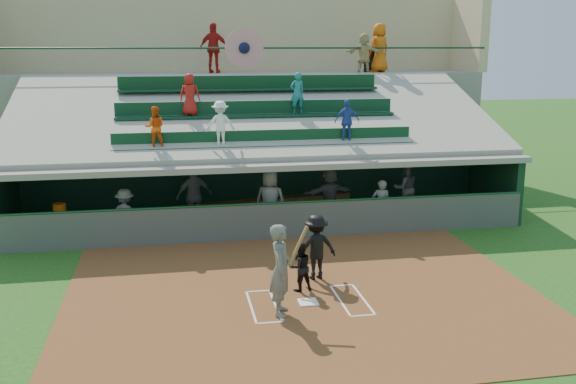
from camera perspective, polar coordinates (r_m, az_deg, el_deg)
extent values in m
plane|color=#1F4D15|center=(14.77, 1.79, -9.89)|extent=(100.00, 100.00, 0.00)
cube|color=brown|center=(15.22, 1.39, -9.13)|extent=(11.00, 9.00, 0.02)
cube|color=white|center=(14.75, 1.79, -9.76)|extent=(0.43, 0.43, 0.03)
cube|color=white|center=(14.63, -1.13, -10.01)|extent=(0.05, 1.80, 0.01)
cube|color=white|center=(14.92, 4.65, -9.58)|extent=(0.05, 1.80, 0.01)
cube|color=white|center=(14.56, -3.30, -10.15)|extent=(0.05, 1.80, 0.01)
cube|color=white|center=(15.07, 6.70, -9.40)|extent=(0.05, 1.80, 0.01)
cube|color=white|center=(15.42, -2.69, -8.79)|extent=(0.60, 0.05, 0.01)
cube|color=white|center=(15.80, 4.78, -8.27)|extent=(0.60, 0.05, 0.01)
cube|color=white|center=(13.78, -1.66, -11.53)|extent=(0.60, 0.05, 0.01)
cube|color=silver|center=(14.20, 6.69, -10.84)|extent=(0.60, 0.05, 0.01)
cube|color=gray|center=(21.05, -2.06, -2.78)|extent=(16.00, 3.50, 0.04)
cube|color=gray|center=(27.17, -4.18, 5.69)|extent=(20.00, 3.00, 4.60)
cube|color=#4F544F|center=(19.24, -1.32, -2.66)|extent=(16.00, 0.06, 1.10)
cylinder|color=#164523|center=(19.09, -1.33, -1.01)|extent=(16.00, 0.08, 0.08)
cube|color=black|center=(22.47, -2.73, 1.06)|extent=(16.00, 0.25, 2.20)
cube|color=#10311C|center=(21.20, -24.01, -0.79)|extent=(0.25, 3.50, 2.20)
cube|color=#10321D|center=(23.28, 17.79, 0.87)|extent=(0.25, 3.50, 2.20)
cube|color=gray|center=(20.56, -2.11, 3.07)|extent=(16.40, 3.90, 0.18)
cube|color=gray|center=(24.16, -3.29, 2.02)|extent=(16.40, 3.50, 2.30)
cube|color=gray|center=(25.59, -3.78, 5.24)|extent=(16.40, 0.30, 4.60)
cube|color=gray|center=(22.20, -2.83, 7.06)|extent=(16.40, 6.51, 2.37)
cube|color=#0B341E|center=(19.95, -1.90, 4.08)|extent=(9.40, 0.42, 0.08)
cube|color=#0C371D|center=(20.11, -1.99, 4.90)|extent=(9.40, 0.06, 0.45)
cube|color=#0C3520|center=(21.72, -2.66, 6.80)|extent=(9.40, 0.42, 0.08)
cube|color=#0B331D|center=(21.89, -2.74, 7.53)|extent=(9.40, 0.06, 0.45)
cube|color=#0B321C|center=(23.53, -3.31, 9.10)|extent=(9.40, 0.42, 0.08)
cube|color=#0B3419|center=(23.71, -3.38, 9.76)|extent=(9.40, 0.06, 0.45)
imported|color=#E1520D|center=(19.75, -11.75, 5.66)|extent=(0.61, 0.47, 1.24)
imported|color=white|center=(19.79, -6.03, 6.07)|extent=(0.90, 0.52, 1.38)
imported|color=#284BA3|center=(20.48, 5.27, 6.29)|extent=(0.80, 0.33, 1.36)
imported|color=#A31812|center=(21.57, -8.73, 8.56)|extent=(0.74, 0.56, 1.38)
imported|color=#1B737A|center=(21.97, 0.82, 8.79)|extent=(0.56, 0.42, 1.38)
cylinder|color=#123B24|center=(25.46, -3.92, 12.65)|extent=(20.00, 0.07, 0.07)
cylinder|color=red|center=(25.44, -3.92, 12.65)|extent=(1.50, 0.06, 1.50)
sphere|color=black|center=(25.41, -3.91, 12.65)|extent=(0.44, 0.44, 0.44)
cube|color=tan|center=(28.45, -4.65, 13.88)|extent=(20.00, 0.40, 3.20)
cube|color=tan|center=(29.74, 15.78, 13.41)|extent=(0.40, 3.00, 3.20)
imported|color=#52544F|center=(13.84, -0.63, -6.92)|extent=(0.63, 0.82, 2.02)
cylinder|color=olive|center=(13.57, 0.93, -4.77)|extent=(0.56, 0.54, 0.75)
sphere|color=#976037|center=(13.78, -0.10, -6.02)|extent=(0.10, 0.10, 0.10)
imported|color=black|center=(15.26, 1.09, -6.67)|extent=(0.66, 0.57, 1.17)
imported|color=black|center=(15.96, 2.50, -4.90)|extent=(1.14, 0.76, 1.64)
cube|color=olive|center=(22.11, -2.38, -1.29)|extent=(16.47, 4.02, 0.50)
cube|color=white|center=(20.41, -19.66, -2.96)|extent=(0.97, 0.85, 0.71)
cylinder|color=#D25E0C|center=(20.21, -19.64, -1.51)|extent=(0.38, 0.38, 0.38)
imported|color=#585A55|center=(19.58, -14.25, -1.97)|extent=(1.15, 0.90, 1.56)
imported|color=#595B56|center=(20.60, -8.33, -0.34)|extent=(1.26, 0.81, 1.99)
imported|color=#5B5E58|center=(19.75, -1.58, -0.81)|extent=(1.14, 0.97, 1.98)
imported|color=#51534E|center=(20.92, 3.71, -0.23)|extent=(1.79, 0.89, 1.84)
imported|color=#5D605A|center=(20.33, 8.27, -1.11)|extent=(0.64, 0.49, 1.59)
imported|color=#60635D|center=(22.33, 10.39, 0.35)|extent=(0.87, 0.68, 1.79)
cylinder|color=black|center=(27.54, 7.40, 11.47)|extent=(0.61, 0.61, 0.92)
imported|color=#A51612|center=(26.51, -6.60, 12.60)|extent=(1.26, 0.85, 1.99)
imported|color=#D3580C|center=(27.02, 8.11, 12.55)|extent=(1.14, 0.98, 1.98)
imported|color=tan|center=(26.53, 6.77, 12.15)|extent=(1.54, 0.90, 1.58)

